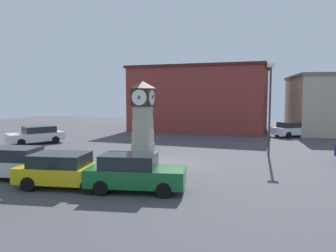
{
  "coord_description": "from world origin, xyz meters",
  "views": [
    {
      "loc": [
        5.56,
        -19.16,
        4.18
      ],
      "look_at": [
        -0.38,
        1.26,
        2.17
      ],
      "focal_mm": 35.0,
      "sensor_mm": 36.0,
      "label": 1
    }
  ],
  "objects_px": {
    "car_end_of_row": "(36,135)",
    "street_lamp_near_road": "(131,98)",
    "clock_tower": "(143,125)",
    "bench": "(147,141)",
    "car_near_tower": "(65,170)",
    "car_by_building": "(134,172)",
    "street_lamp_far_side": "(270,103)",
    "bollard_near_tower": "(97,178)",
    "car_silver_hatch": "(293,129)",
    "bollard_mid_row": "(117,172)",
    "car_navy_sedan": "(19,163)"
  },
  "relations": [
    {
      "from": "car_end_of_row",
      "to": "street_lamp_near_road",
      "type": "height_order",
      "value": "street_lamp_near_road"
    },
    {
      "from": "clock_tower",
      "to": "bench",
      "type": "bearing_deg",
      "value": 108.19
    },
    {
      "from": "car_end_of_row",
      "to": "car_near_tower",
      "type": "bearing_deg",
      "value": -47.18
    },
    {
      "from": "bench",
      "to": "car_near_tower",
      "type": "bearing_deg",
      "value": -89.07
    },
    {
      "from": "car_by_building",
      "to": "car_near_tower",
      "type": "bearing_deg",
      "value": -175.27
    },
    {
      "from": "street_lamp_far_side",
      "to": "car_end_of_row",
      "type": "bearing_deg",
      "value": 179.02
    },
    {
      "from": "car_near_tower",
      "to": "car_by_building",
      "type": "relative_size",
      "value": 1.03
    },
    {
      "from": "bollard_near_tower",
      "to": "car_by_building",
      "type": "xyz_separation_m",
      "value": [
        1.67,
        0.24,
        0.31
      ]
    },
    {
      "from": "street_lamp_far_side",
      "to": "bollard_near_tower",
      "type": "bearing_deg",
      "value": -125.11
    },
    {
      "from": "bollard_near_tower",
      "to": "car_silver_hatch",
      "type": "xyz_separation_m",
      "value": [
        9.94,
        22.12,
        0.25
      ]
    },
    {
      "from": "car_silver_hatch",
      "to": "street_lamp_near_road",
      "type": "relative_size",
      "value": 0.66
    },
    {
      "from": "bollard_near_tower",
      "to": "car_by_building",
      "type": "height_order",
      "value": "car_by_building"
    },
    {
      "from": "clock_tower",
      "to": "street_lamp_near_road",
      "type": "xyz_separation_m",
      "value": [
        -8.59,
        18.79,
        1.39
      ]
    },
    {
      "from": "bollard_near_tower",
      "to": "street_lamp_near_road",
      "type": "height_order",
      "value": "street_lamp_near_road"
    },
    {
      "from": "bollard_near_tower",
      "to": "car_near_tower",
      "type": "height_order",
      "value": "car_near_tower"
    },
    {
      "from": "car_near_tower",
      "to": "bench",
      "type": "height_order",
      "value": "car_near_tower"
    },
    {
      "from": "bollard_mid_row",
      "to": "car_end_of_row",
      "type": "distance_m",
      "value": 15.52
    },
    {
      "from": "car_silver_hatch",
      "to": "clock_tower",
      "type": "bearing_deg",
      "value": -118.21
    },
    {
      "from": "car_silver_hatch",
      "to": "bench",
      "type": "height_order",
      "value": "car_silver_hatch"
    },
    {
      "from": "bench",
      "to": "bollard_near_tower",
      "type": "bearing_deg",
      "value": -81.11
    },
    {
      "from": "bench",
      "to": "car_silver_hatch",
      "type": "bearing_deg",
      "value": 42.49
    },
    {
      "from": "car_navy_sedan",
      "to": "car_silver_hatch",
      "type": "xyz_separation_m",
      "value": [
        14.59,
        21.58,
        -0.04
      ]
    },
    {
      "from": "car_navy_sedan",
      "to": "car_near_tower",
      "type": "height_order",
      "value": "car_navy_sedan"
    },
    {
      "from": "car_end_of_row",
      "to": "street_lamp_near_road",
      "type": "xyz_separation_m",
      "value": [
        3.62,
        12.38,
        3.12
      ]
    },
    {
      "from": "car_by_building",
      "to": "bollard_near_tower",
      "type": "bearing_deg",
      "value": -171.98
    },
    {
      "from": "car_silver_hatch",
      "to": "bench",
      "type": "xyz_separation_m",
      "value": [
        -11.72,
        -10.73,
        -0.24
      ]
    },
    {
      "from": "car_near_tower",
      "to": "bench",
      "type": "relative_size",
      "value": 2.82
    },
    {
      "from": "car_end_of_row",
      "to": "street_lamp_near_road",
      "type": "distance_m",
      "value": 13.27
    },
    {
      "from": "bollard_mid_row",
      "to": "car_by_building",
      "type": "distance_m",
      "value": 1.63
    },
    {
      "from": "bollard_mid_row",
      "to": "car_near_tower",
      "type": "distance_m",
      "value": 2.37
    },
    {
      "from": "car_by_building",
      "to": "bench",
      "type": "distance_m",
      "value": 11.68
    },
    {
      "from": "bench",
      "to": "street_lamp_near_road",
      "type": "height_order",
      "value": "street_lamp_near_road"
    },
    {
      "from": "car_near_tower",
      "to": "car_end_of_row",
      "type": "distance_m",
      "value": 14.91
    },
    {
      "from": "car_by_building",
      "to": "street_lamp_far_side",
      "type": "relative_size",
      "value": 0.71
    },
    {
      "from": "bollard_mid_row",
      "to": "bench",
      "type": "bearing_deg",
      "value": 102.08
    },
    {
      "from": "bollard_near_tower",
      "to": "car_by_building",
      "type": "bearing_deg",
      "value": 8.02
    },
    {
      "from": "car_silver_hatch",
      "to": "street_lamp_far_side",
      "type": "xyz_separation_m",
      "value": [
        -2.5,
        -11.55,
        2.88
      ]
    },
    {
      "from": "bollard_near_tower",
      "to": "clock_tower",
      "type": "bearing_deg",
      "value": 83.86
    },
    {
      "from": "clock_tower",
      "to": "bollard_near_tower",
      "type": "relative_size",
      "value": 4.9
    },
    {
      "from": "car_silver_hatch",
      "to": "street_lamp_far_side",
      "type": "height_order",
      "value": "street_lamp_far_side"
    },
    {
      "from": "car_silver_hatch",
      "to": "street_lamp_near_road",
      "type": "bearing_deg",
      "value": 176.3
    },
    {
      "from": "bollard_mid_row",
      "to": "car_navy_sedan",
      "type": "bearing_deg",
      "value": -172.38
    },
    {
      "from": "car_by_building",
      "to": "bench",
      "type": "relative_size",
      "value": 2.73
    },
    {
      "from": "bench",
      "to": "street_lamp_near_road",
      "type": "bearing_deg",
      "value": 118.01
    },
    {
      "from": "bollard_mid_row",
      "to": "car_navy_sedan",
      "type": "xyz_separation_m",
      "value": [
        -5.05,
        -0.68,
        0.29
      ]
    },
    {
      "from": "car_near_tower",
      "to": "car_end_of_row",
      "type": "relative_size",
      "value": 0.96
    },
    {
      "from": "car_navy_sedan",
      "to": "street_lamp_near_road",
      "type": "distance_m",
      "value": 23.22
    },
    {
      "from": "bollard_mid_row",
      "to": "car_end_of_row",
      "type": "xyz_separation_m",
      "value": [
        -12.13,
        9.69,
        0.26
      ]
    },
    {
      "from": "bollard_near_tower",
      "to": "car_navy_sedan",
      "type": "relative_size",
      "value": 0.23
    },
    {
      "from": "car_by_building",
      "to": "street_lamp_far_side",
      "type": "distance_m",
      "value": 12.17
    }
  ]
}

